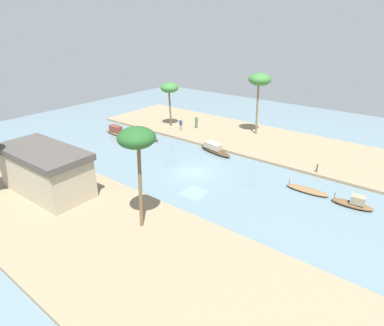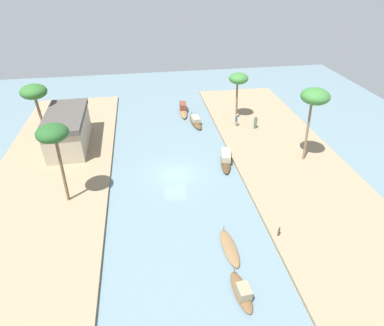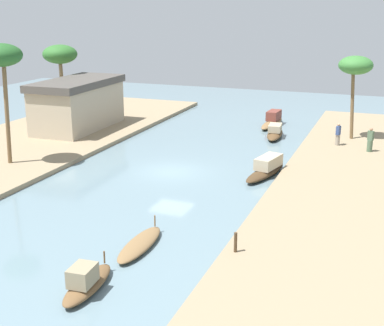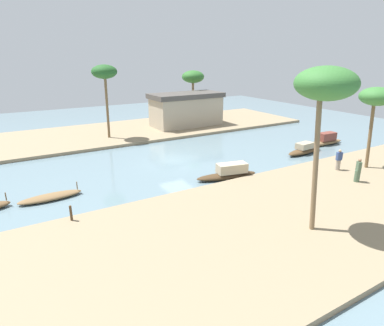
# 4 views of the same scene
# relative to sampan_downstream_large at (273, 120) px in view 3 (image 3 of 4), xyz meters

# --- Properties ---
(river_water) EXTENTS (72.92, 72.92, 0.00)m
(river_water) POSITION_rel_sampan_downstream_large_xyz_m (-16.14, 3.07, -0.46)
(river_water) COLOR slate
(river_water) RESTS_ON ground
(riverbank_left) EXTENTS (46.83, 12.37, 0.31)m
(riverbank_left) POSITION_rel_sampan_downstream_large_xyz_m (-16.14, -9.97, -0.31)
(riverbank_left) COLOR #937F60
(riverbank_left) RESTS_ON ground
(riverbank_right) EXTENTS (46.83, 12.37, 0.31)m
(riverbank_right) POSITION_rel_sampan_downstream_large_xyz_m (-16.14, 16.12, -0.31)
(riverbank_right) COLOR #937F60
(riverbank_right) RESTS_ON ground
(sampan_downstream_large) EXTENTS (5.41, 1.46, 1.29)m
(sampan_downstream_large) POSITION_rel_sampan_downstream_large_xyz_m (0.00, 0.00, 0.00)
(sampan_downstream_large) COLOR brown
(sampan_downstream_large) RESTS_ON river_water
(sampan_upstream_small) EXTENTS (5.04, 2.11, 1.19)m
(sampan_upstream_small) POSITION_rel_sampan_downstream_large_xyz_m (-14.66, -2.90, 0.01)
(sampan_upstream_small) COLOR #47331E
(sampan_upstream_small) RESTS_ON river_water
(sampan_near_left_bank) EXTENTS (4.03, 1.23, 0.89)m
(sampan_near_left_bank) POSITION_rel_sampan_downstream_large_xyz_m (-27.13, -0.07, -0.27)
(sampan_near_left_bank) COLOR brown
(sampan_near_left_bank) RESTS_ON river_water
(sampan_with_tall_canopy) EXTENTS (4.79, 1.63, 1.08)m
(sampan_with_tall_canopy) POSITION_rel_sampan_downstream_large_xyz_m (-4.28, -1.16, -0.07)
(sampan_with_tall_canopy) COLOR brown
(sampan_with_tall_canopy) RESTS_ON river_water
(sampan_midstream) EXTENTS (3.45, 1.28, 1.15)m
(sampan_midstream) POSITION_rel_sampan_downstream_large_xyz_m (-31.22, 0.15, -0.07)
(sampan_midstream) COLOR brown
(sampan_midstream) RESTS_ON river_water
(person_on_near_bank) EXTENTS (0.49, 0.41, 1.69)m
(person_on_near_bank) POSITION_rel_sampan_downstream_large_xyz_m (-6.42, -6.40, 0.63)
(person_on_near_bank) COLOR gray
(person_on_near_bank) RESTS_ON riverbank_left
(person_by_mooring) EXTENTS (0.53, 0.53, 1.76)m
(person_by_mooring) POSITION_rel_sampan_downstream_large_xyz_m (-7.47, -8.76, 0.58)
(person_by_mooring) COLOR #4C664C
(person_by_mooring) RESTS_ON riverbank_left
(mooring_post) EXTENTS (0.14, 0.14, 0.89)m
(mooring_post) POSITION_rel_sampan_downstream_large_xyz_m (-26.59, -4.35, 0.29)
(mooring_post) COLOR #4C3823
(mooring_post) RESTS_ON riverbank_left
(palm_tree_left_far) EXTENTS (2.60, 2.60, 6.46)m
(palm_tree_left_far) POSITION_rel_sampan_downstream_large_xyz_m (-3.85, -7.06, 5.48)
(palm_tree_left_far) COLOR brown
(palm_tree_left_far) RESTS_ON riverbank_left
(palm_tree_right_tall) EXTENTS (2.67, 2.67, 7.85)m
(palm_tree_right_tall) POSITION_rel_sampan_downstream_large_xyz_m (-19.05, 13.43, 6.79)
(palm_tree_right_tall) COLOR brown
(palm_tree_right_tall) RESTS_ON riverbank_right
(palm_tree_right_short) EXTENTS (3.12, 3.12, 6.74)m
(palm_tree_right_short) POSITION_rel_sampan_downstream_large_xyz_m (-5.15, 18.65, 5.62)
(palm_tree_right_short) COLOR #7F6647
(palm_tree_right_short) RESTS_ON riverbank_right
(riverside_building) EXTENTS (9.40, 4.61, 4.17)m
(riverside_building) POSITION_rel_sampan_downstream_large_xyz_m (-8.33, 14.98, 1.97)
(riverside_building) COLOR tan
(riverside_building) RESTS_ON riverbank_right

